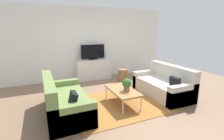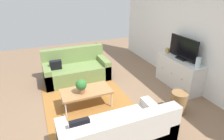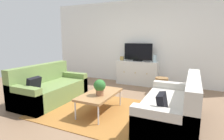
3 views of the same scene
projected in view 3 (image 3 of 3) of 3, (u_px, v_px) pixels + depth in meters
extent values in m
plane|color=#84664C|center=(104.00, 108.00, 3.78)|extent=(10.00, 10.00, 0.00)
cube|color=white|center=(139.00, 42.00, 5.81)|extent=(6.40, 0.12, 2.70)
cube|color=#9E662D|center=(101.00, 111.00, 3.64)|extent=(2.50, 1.90, 0.01)
cube|color=olive|center=(52.00, 92.00, 4.21)|extent=(0.89, 1.75, 0.42)
cube|color=olive|center=(41.00, 82.00, 4.31)|extent=(0.20, 1.75, 0.86)
cube|color=olive|center=(72.00, 82.00, 4.90)|extent=(0.89, 0.18, 0.55)
cube|color=olive|center=(23.00, 100.00, 3.49)|extent=(0.89, 0.18, 0.55)
cube|color=black|center=(34.00, 84.00, 3.64)|extent=(0.17, 0.30, 0.32)
cube|color=beige|center=(169.00, 112.00, 3.09)|extent=(0.89, 1.75, 0.42)
cube|color=beige|center=(192.00, 103.00, 2.91)|extent=(0.20, 1.75, 0.86)
cube|color=beige|center=(174.00, 95.00, 3.78)|extent=(0.89, 0.18, 0.55)
cube|color=beige|center=(162.00, 129.00, 2.38)|extent=(0.89, 0.18, 0.55)
cube|color=black|center=(162.00, 104.00, 2.56)|extent=(0.15, 0.30, 0.31)
cube|color=#A37547|center=(100.00, 94.00, 3.52)|extent=(0.56, 1.07, 0.04)
cylinder|color=silver|center=(75.00, 111.00, 3.21)|extent=(0.03, 0.03, 0.36)
cylinder|color=silver|center=(98.00, 116.00, 3.01)|extent=(0.03, 0.03, 0.36)
cylinder|color=silver|center=(101.00, 95.00, 4.10)|extent=(0.03, 0.03, 0.36)
cylinder|color=silver|center=(120.00, 98.00, 3.90)|extent=(0.03, 0.03, 0.36)
cylinder|color=#936042|center=(100.00, 92.00, 3.38)|extent=(0.15, 0.15, 0.11)
sphere|color=#2D6B2D|center=(100.00, 85.00, 3.36)|extent=(0.23, 0.23, 0.23)
cube|color=silver|center=(137.00, 73.00, 5.72)|extent=(1.32, 0.44, 0.76)
sphere|color=#B79338|center=(124.00, 72.00, 5.66)|extent=(0.03, 0.03, 0.03)
sphere|color=#B79338|center=(135.00, 73.00, 5.50)|extent=(0.03, 0.03, 0.03)
sphere|color=#B79338|center=(147.00, 74.00, 5.35)|extent=(0.03, 0.03, 0.03)
cube|color=black|center=(138.00, 60.00, 5.66)|extent=(0.28, 0.16, 0.04)
cube|color=black|center=(138.00, 52.00, 5.61)|extent=(0.91, 0.04, 0.53)
cylinder|color=silver|center=(155.00, 58.00, 5.40)|extent=(0.11, 0.11, 0.23)
cube|color=tan|center=(122.00, 58.00, 5.86)|extent=(0.11, 0.07, 0.13)
cylinder|color=olive|center=(161.00, 86.00, 4.72)|extent=(0.34, 0.34, 0.45)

